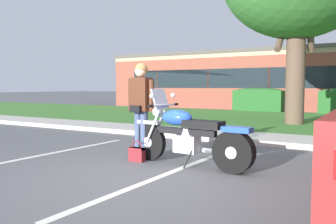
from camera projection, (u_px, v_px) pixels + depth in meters
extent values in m
plane|color=#565659|center=(149.00, 175.00, 4.96)|extent=(140.00, 140.00, 0.00)
cube|color=#B7B2A8|center=(229.00, 140.00, 7.86)|extent=(60.00, 0.20, 0.12)
cube|color=#B7B2A8|center=(240.00, 136.00, 8.59)|extent=(60.00, 1.50, 0.08)
cube|color=#3D752D|center=(281.00, 120.00, 12.82)|extent=(60.00, 8.28, 0.06)
cube|color=silver|center=(41.00, 155.00, 6.40)|extent=(0.36, 4.40, 0.01)
cube|color=silver|center=(167.00, 174.00, 5.04)|extent=(0.36, 4.40, 0.01)
cylinder|color=black|center=(150.00, 142.00, 6.00)|extent=(0.65, 0.16, 0.64)
cylinder|color=silver|center=(150.00, 142.00, 6.00)|extent=(0.19, 0.14, 0.18)
cylinder|color=black|center=(234.00, 152.00, 5.07)|extent=(0.65, 0.24, 0.64)
cylinder|color=silver|center=(234.00, 152.00, 5.07)|extent=(0.20, 0.22, 0.18)
cube|color=silver|center=(149.00, 122.00, 5.98)|extent=(0.45, 0.18, 0.06)
cube|color=blue|center=(237.00, 129.00, 5.02)|extent=(0.46, 0.24, 0.08)
cylinder|color=silver|center=(153.00, 127.00, 5.84)|extent=(0.31, 0.07, 0.58)
cylinder|color=silver|center=(158.00, 126.00, 5.97)|extent=(0.31, 0.07, 0.58)
sphere|color=silver|center=(157.00, 112.00, 5.86)|extent=(0.17, 0.17, 0.17)
cylinder|color=silver|center=(164.00, 105.00, 5.77)|extent=(0.10, 0.72, 0.03)
cylinder|color=black|center=(151.00, 106.00, 5.48)|extent=(0.05, 0.10, 0.04)
cylinder|color=black|center=(176.00, 104.00, 6.07)|extent=(0.05, 0.10, 0.04)
sphere|color=silver|center=(152.00, 96.00, 5.53)|extent=(0.08, 0.08, 0.08)
sphere|color=silver|center=(173.00, 95.00, 6.02)|extent=(0.08, 0.08, 0.08)
cube|color=#B2BCC6|center=(160.00, 99.00, 5.81)|extent=(0.17, 0.37, 0.35)
cube|color=black|center=(186.00, 132.00, 5.55)|extent=(1.10, 0.21, 0.10)
ellipsoid|color=blue|center=(177.00, 118.00, 5.63)|extent=(0.59, 0.37, 0.26)
cube|color=black|center=(203.00, 124.00, 5.35)|extent=(0.66, 0.34, 0.12)
cube|color=silver|center=(187.00, 144.00, 5.55)|extent=(0.42, 0.28, 0.28)
cylinder|color=silver|center=(185.00, 134.00, 5.56)|extent=(0.19, 0.14, 0.21)
cylinder|color=silver|center=(189.00, 134.00, 5.52)|extent=(0.19, 0.14, 0.21)
cylinder|color=silver|center=(211.00, 151.00, 5.45)|extent=(0.60, 0.14, 0.08)
cylinder|color=silver|center=(223.00, 153.00, 5.34)|extent=(0.60, 0.14, 0.08)
cylinder|color=black|center=(188.00, 159.00, 5.36)|extent=(0.13, 0.11, 0.30)
cube|color=black|center=(144.00, 156.00, 6.07)|extent=(0.14, 0.25, 0.10)
cube|color=black|center=(138.00, 156.00, 6.15)|extent=(0.14, 0.25, 0.10)
cylinder|color=#3D4C70|center=(144.00, 135.00, 6.06)|extent=(0.14, 0.14, 0.86)
cylinder|color=#3D4C70|center=(138.00, 134.00, 6.14)|extent=(0.14, 0.14, 0.86)
cube|color=#4C2819|center=(141.00, 94.00, 6.04)|extent=(0.40, 0.26, 0.58)
cube|color=#4C2819|center=(141.00, 79.00, 6.02)|extent=(0.32, 0.23, 0.06)
sphere|color=beige|center=(141.00, 71.00, 6.01)|extent=(0.21, 0.21, 0.21)
sphere|color=olive|center=(141.00, 70.00, 6.02)|extent=(0.23, 0.23, 0.23)
cube|color=black|center=(136.00, 109.00, 5.96)|extent=(0.23, 0.12, 0.12)
cylinder|color=#4C2819|center=(151.00, 96.00, 5.90)|extent=(0.09, 0.09, 0.56)
cylinder|color=#4C2819|center=(131.00, 95.00, 6.19)|extent=(0.09, 0.09, 0.56)
cube|color=maroon|center=(137.00, 155.00, 5.89)|extent=(0.28, 0.12, 0.24)
cube|color=maroon|center=(137.00, 149.00, 5.88)|extent=(0.28, 0.13, 0.04)
torus|color=maroon|center=(137.00, 146.00, 5.88)|extent=(0.20, 0.02, 0.20)
cylinder|color=brown|center=(295.00, 79.00, 11.24)|extent=(0.61, 0.61, 3.10)
cylinder|color=brown|center=(310.00, 33.00, 10.92)|extent=(0.21, 1.01, 1.21)
cylinder|color=brown|center=(281.00, 37.00, 11.38)|extent=(0.21, 1.12, 1.08)
cube|color=#235623|center=(258.00, 101.00, 17.51)|extent=(2.45, 0.90, 1.10)
ellipsoid|color=#235623|center=(258.00, 90.00, 17.47)|extent=(2.33, 0.84, 0.28)
cube|color=brown|center=(287.00, 82.00, 22.35)|extent=(20.51, 9.80, 3.20)
cube|color=#998466|center=(269.00, 53.00, 18.04)|extent=(20.51, 0.10, 0.24)
cube|color=#4C4742|center=(287.00, 56.00, 22.22)|extent=(20.72, 9.90, 0.20)
cube|color=#1E282D|center=(269.00, 78.00, 18.12)|extent=(17.44, 0.06, 1.10)
cube|color=brown|center=(157.00, 79.00, 21.58)|extent=(0.08, 0.04, 1.20)
cube|color=brown|center=(208.00, 79.00, 19.85)|extent=(0.08, 0.04, 1.20)
cube|color=brown|center=(269.00, 78.00, 18.12)|extent=(0.08, 0.04, 1.20)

